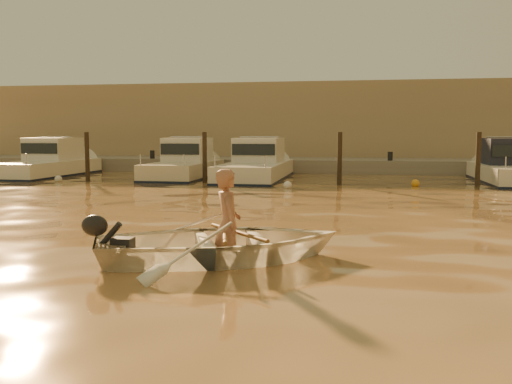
% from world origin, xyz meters
% --- Properties ---
extents(ground_plane, '(160.00, 160.00, 0.00)m').
position_xyz_m(ground_plane, '(0.00, 0.00, 0.00)').
color(ground_plane, olive).
rests_on(ground_plane, ground).
extents(dinghy, '(4.56, 4.01, 0.79)m').
position_xyz_m(dinghy, '(-1.55, 0.36, 0.27)').
color(dinghy, white).
rests_on(dinghy, ground_plane).
extents(person, '(0.62, 0.73, 1.71)m').
position_xyz_m(person, '(-1.46, 0.40, 0.55)').
color(person, '#A06950').
rests_on(person, dinghy).
extents(outboard_motor, '(0.98, 0.73, 0.70)m').
position_xyz_m(outboard_motor, '(-2.92, -0.24, 0.28)').
color(outboard_motor, black).
rests_on(outboard_motor, dinghy).
extents(oar_port, '(1.28, 1.74, 0.13)m').
position_xyz_m(oar_port, '(-1.32, 0.46, 0.42)').
color(oar_port, brown).
rests_on(oar_port, dinghy).
extents(oar_starboard, '(0.56, 2.05, 0.13)m').
position_xyz_m(oar_starboard, '(-1.50, 0.38, 0.42)').
color(oar_starboard, brown).
rests_on(oar_starboard, dinghy).
extents(moored_boat_0, '(2.29, 7.29, 1.75)m').
position_xyz_m(moored_boat_0, '(-13.61, 16.00, 0.62)').
color(moored_boat_0, white).
rests_on(moored_boat_0, ground_plane).
extents(moored_boat_1, '(2.24, 6.66, 1.75)m').
position_xyz_m(moored_boat_1, '(-7.05, 16.00, 0.62)').
color(moored_boat_1, beige).
rests_on(moored_boat_1, ground_plane).
extents(moored_boat_2, '(2.39, 7.97, 1.75)m').
position_xyz_m(moored_boat_2, '(-3.82, 16.00, 0.62)').
color(moored_boat_2, silver).
rests_on(moored_boat_2, ground_plane).
extents(moored_boat_4, '(2.26, 6.95, 1.75)m').
position_xyz_m(moored_boat_4, '(6.47, 16.00, 0.62)').
color(moored_boat_4, silver).
rests_on(moored_boat_4, ground_plane).
extents(piling_0, '(0.18, 0.18, 2.20)m').
position_xyz_m(piling_0, '(-10.50, 13.80, 0.90)').
color(piling_0, '#2D2319').
rests_on(piling_0, ground_plane).
extents(piling_1, '(0.18, 0.18, 2.20)m').
position_xyz_m(piling_1, '(-5.50, 13.80, 0.90)').
color(piling_1, '#2D2319').
rests_on(piling_1, ground_plane).
extents(piling_2, '(0.18, 0.18, 2.20)m').
position_xyz_m(piling_2, '(-0.20, 13.80, 0.90)').
color(piling_2, '#2D2319').
rests_on(piling_2, ground_plane).
extents(piling_3, '(0.18, 0.18, 2.20)m').
position_xyz_m(piling_3, '(4.80, 13.80, 0.90)').
color(piling_3, '#2D2319').
rests_on(piling_3, ground_plane).
extents(fender_a, '(0.30, 0.30, 0.30)m').
position_xyz_m(fender_a, '(-11.47, 13.19, 0.10)').
color(fender_a, silver).
rests_on(fender_a, ground_plane).
extents(fender_b, '(0.30, 0.30, 0.30)m').
position_xyz_m(fender_b, '(-7.23, 13.81, 0.10)').
color(fender_b, orange).
rests_on(fender_b, ground_plane).
extents(fender_c, '(0.30, 0.30, 0.30)m').
position_xyz_m(fender_c, '(-1.98, 12.13, 0.10)').
color(fender_c, white).
rests_on(fender_c, ground_plane).
extents(fender_d, '(0.30, 0.30, 0.30)m').
position_xyz_m(fender_d, '(2.60, 13.72, 0.10)').
color(fender_d, orange).
rests_on(fender_d, ground_plane).
extents(quay, '(52.00, 4.00, 1.00)m').
position_xyz_m(quay, '(0.00, 21.50, 0.15)').
color(quay, gray).
rests_on(quay, ground_plane).
extents(waterfront_building, '(46.00, 7.00, 4.80)m').
position_xyz_m(waterfront_building, '(0.00, 27.00, 2.40)').
color(waterfront_building, '#9E8466').
rests_on(waterfront_building, quay).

